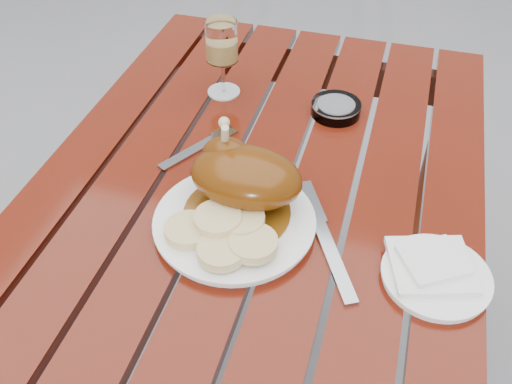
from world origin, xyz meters
TOP-DOWN VIEW (x-y plane):
  - table at (0.00, 0.00)m, footprint 0.80×1.20m
  - dinner_plate at (-0.00, -0.11)m, footprint 0.34×0.34m
  - roast_duck at (-0.00, -0.06)m, footprint 0.19×0.19m
  - bread_dumplings at (-0.01, -0.16)m, footprint 0.19×0.14m
  - wine_glass at (-0.15, 0.27)m, footprint 0.08×0.08m
  - side_plate at (0.32, -0.14)m, footprint 0.18×0.18m
  - napkin at (0.31, -0.13)m, footprint 0.15×0.15m
  - ashtray at (0.10, 0.26)m, footprint 0.11×0.11m
  - fork at (-0.14, 0.06)m, footprint 0.10×0.15m
  - knife at (0.16, -0.12)m, footprint 0.13×0.22m

SIDE VIEW (x-z plane):
  - table at x=0.00m, z-range 0.00..0.75m
  - fork at x=-0.14m, z-range 0.75..0.76m
  - knife at x=0.16m, z-range 0.75..0.76m
  - side_plate at x=0.32m, z-range 0.75..0.76m
  - dinner_plate at x=0.00m, z-range 0.75..0.77m
  - ashtray at x=0.10m, z-range 0.75..0.78m
  - napkin at x=0.31m, z-range 0.76..0.77m
  - bread_dumplings at x=-0.01m, z-range 0.77..0.80m
  - roast_duck at x=0.00m, z-range 0.75..0.89m
  - wine_glass at x=-0.15m, z-range 0.75..0.92m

